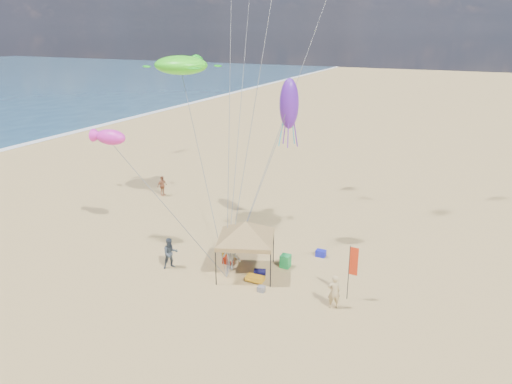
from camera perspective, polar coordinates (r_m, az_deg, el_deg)
ground at (r=24.90m, az=-2.99°, el=-10.79°), size 280.00×280.00×0.00m
canopy_tent at (r=24.73m, az=-1.22°, el=-3.69°), size 5.17×5.17×3.40m
feather_flag at (r=23.16m, az=11.25°, el=-8.32°), size 0.43×0.04×2.78m
cooler_red at (r=26.87m, az=-3.31°, el=-7.99°), size 0.54×0.38×0.38m
cooler_blue at (r=27.83m, az=7.61°, el=-7.14°), size 0.54×0.38×0.38m
bag_navy at (r=25.65m, az=0.47°, el=-9.36°), size 0.69×0.54×0.36m
bag_orange at (r=29.50m, az=-0.66°, el=-5.43°), size 0.54×0.69×0.36m
chair_green at (r=26.42m, az=3.48°, el=-8.09°), size 0.50×0.50×0.70m
chair_yellow at (r=27.31m, az=-3.31°, el=-7.15°), size 0.50×0.50×0.70m
crate_grey at (r=24.21m, az=0.62°, el=-11.30°), size 0.34×0.30×0.28m
beach_cart at (r=25.01m, az=-0.09°, el=-10.09°), size 0.90×0.50×0.24m
person_near_a at (r=22.91m, az=9.13°, el=-11.47°), size 0.72×0.65×1.65m
person_near_b at (r=26.46m, az=-10.02°, el=-7.09°), size 1.03×1.05×1.71m
person_near_c at (r=25.99m, az=-2.93°, el=-7.37°), size 1.12×0.70×1.66m
person_far_a at (r=37.81m, az=-10.95°, el=0.72°), size 0.56×0.97×1.56m
turtle_kite at (r=30.83m, az=-8.81°, el=14.50°), size 3.56×2.91×1.14m
fish_kite at (r=28.89m, az=-16.69°, el=6.19°), size 2.21×1.70×0.88m
squid_kite at (r=27.25m, az=3.91°, el=10.29°), size 1.23×1.23×2.79m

